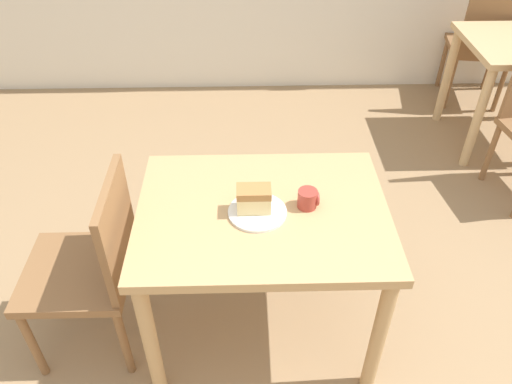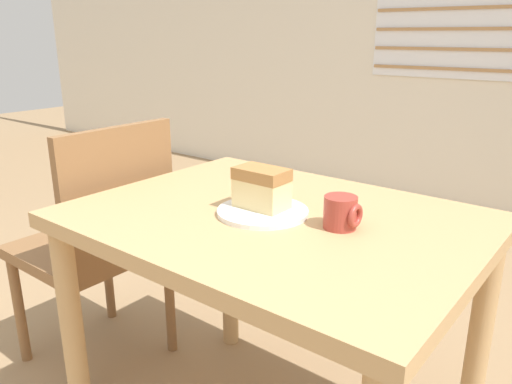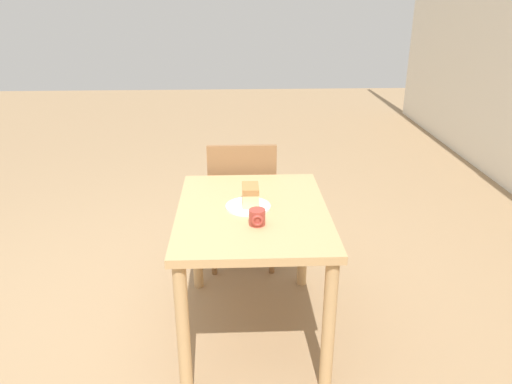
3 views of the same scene
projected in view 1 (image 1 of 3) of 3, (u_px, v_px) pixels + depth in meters
dining_table_near at (263, 230)px, 2.00m from camera, size 0.98×0.75×0.72m
chair_near_window at (92, 263)px, 2.04m from camera, size 0.44×0.44×0.88m
chair_far_opposite at (482, 45)px, 3.76m from camera, size 0.50×0.50×0.88m
plate at (257, 212)px, 1.91m from camera, size 0.23×0.23×0.01m
cake_slice at (254, 199)px, 1.89m from camera, size 0.13×0.08×0.10m
coffee_mug at (308, 199)px, 1.93m from camera, size 0.08×0.08×0.08m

